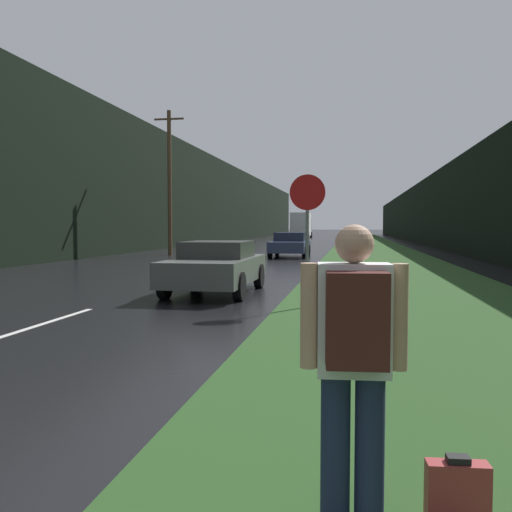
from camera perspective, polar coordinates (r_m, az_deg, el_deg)
grass_verge at (r=40.75m, az=12.15°, el=0.66°), size 6.00×240.00×0.02m
lane_stripe_b at (r=10.49m, az=-20.84°, el=-6.46°), size 0.12×3.00×0.01m
lane_stripe_c at (r=16.83m, az=-8.48°, el=-2.74°), size 0.12×3.00×0.01m
lane_stripe_d at (r=23.54m, az=-3.03°, el=-1.04°), size 0.12×3.00×0.01m
lane_stripe_e at (r=30.39m, az=-0.03°, el=-0.10°), size 0.12×3.00×0.01m
lane_stripe_f at (r=37.29m, az=1.87°, el=0.50°), size 0.12×3.00×0.01m
treeline_far_side at (r=52.98m, az=-6.52°, el=6.10°), size 2.00×140.00×8.96m
treeline_near_side at (r=51.25m, az=18.53°, el=4.46°), size 2.00×140.00×6.10m
utility_pole_far at (r=32.72m, az=-9.09°, el=7.80°), size 1.80×0.24×8.53m
stop_sign at (r=11.33m, az=5.42°, el=3.33°), size 0.74×0.07×2.79m
hitchhiker_with_backpack at (r=3.12m, az=10.26°, el=-10.34°), size 0.60×0.44×1.73m
suitcase at (r=3.57m, az=20.43°, el=-22.36°), size 0.36×0.15×0.41m
car_passing_near at (r=13.97m, az=-4.23°, el=-1.07°), size 2.00×4.29×1.33m
car_passing_far at (r=30.46m, az=3.61°, el=1.23°), size 2.05×4.52×1.38m
delivery_truck at (r=77.95m, az=4.81°, el=3.26°), size 2.59×8.75×3.61m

